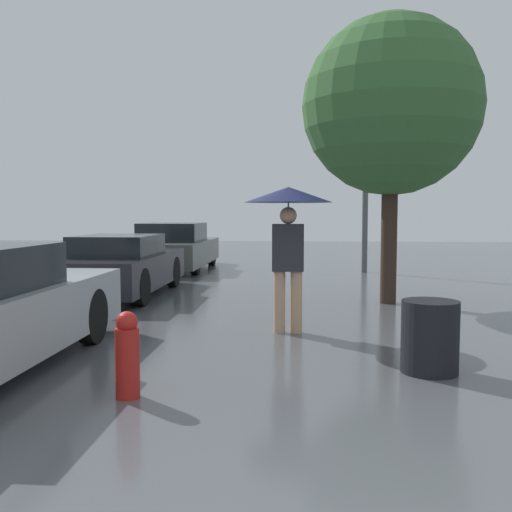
# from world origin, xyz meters

# --- Properties ---
(pedestrian) EXTENTS (1.16, 1.16, 1.94)m
(pedestrian) POSITION_xyz_m (0.03, 5.74, 1.57)
(pedestrian) COLOR tan
(pedestrian) RESTS_ON ground_plane
(parked_car_middle) EXTENTS (1.64, 4.04, 1.18)m
(parked_car_middle) POSITION_xyz_m (-3.28, 8.96, 0.57)
(parked_car_middle) COLOR black
(parked_car_middle) RESTS_ON ground_plane
(parked_car_farthest) EXTENTS (1.88, 4.40, 1.31)m
(parked_car_farthest) POSITION_xyz_m (-3.36, 13.99, 0.61)
(parked_car_farthest) COLOR #4C514C
(parked_car_farthest) RESTS_ON ground_plane
(tree) EXTENTS (3.09, 3.09, 4.99)m
(tree) POSITION_xyz_m (1.74, 8.38, 3.43)
(tree) COLOR #38281E
(tree) RESTS_ON ground_plane
(street_lamp) EXTENTS (0.32, 0.32, 5.06)m
(street_lamp) POSITION_xyz_m (1.90, 13.59, 2.96)
(street_lamp) COLOR #515456
(street_lamp) RESTS_ON ground_plane
(trash_bin) EXTENTS (0.57, 0.57, 0.73)m
(trash_bin) POSITION_xyz_m (1.49, 3.96, 0.36)
(trash_bin) COLOR black
(trash_bin) RESTS_ON ground_plane
(fire_hydrant) EXTENTS (0.21, 0.21, 0.76)m
(fire_hydrant) POSITION_xyz_m (-1.30, 2.95, 0.38)
(fire_hydrant) COLOR #B21E19
(fire_hydrant) RESTS_ON ground_plane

